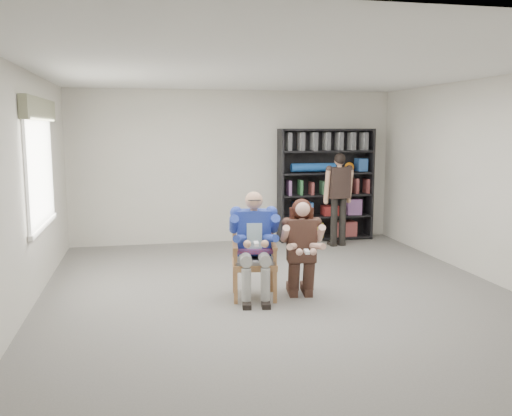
{
  "coord_description": "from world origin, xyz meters",
  "views": [
    {
      "loc": [
        -1.66,
        -6.41,
        2.11
      ],
      "look_at": [
        -0.2,
        0.6,
        1.05
      ],
      "focal_mm": 38.0,
      "sensor_mm": 36.0,
      "label": 1
    }
  ],
  "objects": [
    {
      "name": "room_shell",
      "position": [
        0.0,
        0.0,
        1.4
      ],
      "size": [
        6.0,
        7.0,
        2.8
      ],
      "primitive_type": null,
      "color": "beige",
      "rests_on": "ground"
    },
    {
      "name": "window_left",
      "position": [
        -2.95,
        1.0,
        1.63
      ],
      "size": [
        0.16,
        2.0,
        1.75
      ],
      "primitive_type": null,
      "color": "silver",
      "rests_on": "room_shell"
    },
    {
      "name": "standing_man",
      "position": [
        1.75,
        2.69,
        0.84
      ],
      "size": [
        0.55,
        0.36,
        1.67
      ],
      "primitive_type": null,
      "rotation": [
        0.0,
        0.0,
        0.14
      ],
      "color": "#2C201D",
      "rests_on": "floor"
    },
    {
      "name": "armchair",
      "position": [
        -0.34,
        0.02,
        0.52
      ],
      "size": [
        0.68,
        0.66,
        1.04
      ],
      "primitive_type": null,
      "rotation": [
        0.0,
        0.0,
        -0.14
      ],
      "color": "#A56C39",
      "rests_on": "floor"
    },
    {
      "name": "kneeling_woman",
      "position": [
        0.24,
        -0.1,
        0.62
      ],
      "size": [
        0.63,
        0.89,
        1.24
      ],
      "primitive_type": null,
      "rotation": [
        0.0,
        0.0,
        -0.14
      ],
      "color": "#3C2B20",
      "rests_on": "floor"
    },
    {
      "name": "bookshelf",
      "position": [
        1.7,
        3.28,
        1.05
      ],
      "size": [
        1.8,
        0.38,
        2.1
      ],
      "primitive_type": null,
      "color": "black",
      "rests_on": "floor"
    },
    {
      "name": "floor",
      "position": [
        0.0,
        0.0,
        0.0
      ],
      "size": [
        6.0,
        7.0,
        0.01
      ],
      "primitive_type": "cube",
      "color": "slate",
      "rests_on": "ground"
    },
    {
      "name": "seated_man",
      "position": [
        -0.34,
        0.02,
        0.67
      ],
      "size": [
        0.69,
        0.88,
        1.35
      ],
      "primitive_type": null,
      "rotation": [
        0.0,
        0.0,
        -0.14
      ],
      "color": "navy",
      "rests_on": "floor"
    }
  ]
}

